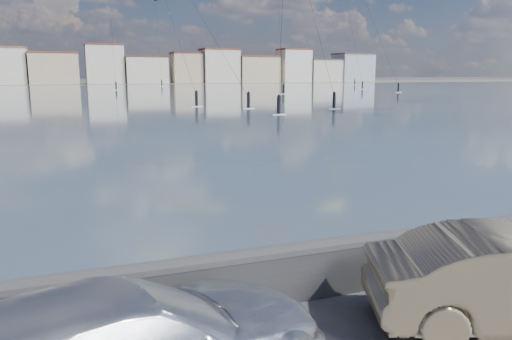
{
  "coord_description": "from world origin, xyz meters",
  "views": [
    {
      "loc": [
        -2.4,
        -5.05,
        4.1
      ],
      "look_at": [
        1.0,
        4.0,
        2.2
      ],
      "focal_mm": 35.0,
      "sensor_mm": 36.0,
      "label": 1
    }
  ],
  "objects": [
    {
      "name": "far_shore_strip",
      "position": [
        0.0,
        200.0,
        0.01
      ],
      "size": [
        500.0,
        60.0,
        0.0
      ],
      "primitive_type": "cube",
      "color": "#4C473D",
      "rests_on": "ground"
    },
    {
      "name": "bay_water",
      "position": [
        0.0,
        91.5,
        0.01
      ],
      "size": [
        500.0,
        177.0,
        0.0
      ],
      "primitive_type": "cube",
      "color": "#405369",
      "rests_on": "ground"
    },
    {
      "name": "seawall",
      "position": [
        0.0,
        2.7,
        0.58
      ],
      "size": [
        400.0,
        0.36,
        1.08
      ],
      "color": "#28282B",
      "rests_on": "ground"
    },
    {
      "name": "far_buildings",
      "position": [
        1.31,
        186.0,
        6.03
      ],
      "size": [
        240.79,
        13.26,
        14.6
      ],
      "color": "#CCB293",
      "rests_on": "ground"
    }
  ]
}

